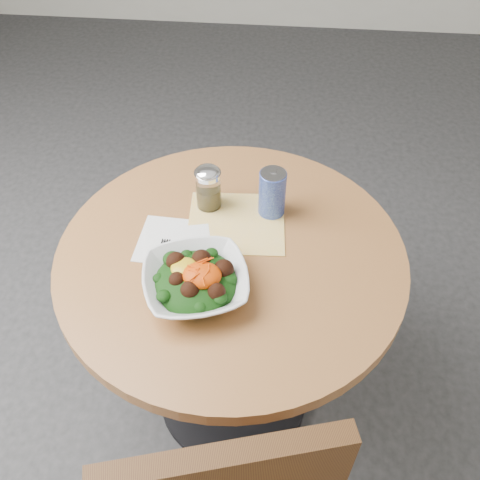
% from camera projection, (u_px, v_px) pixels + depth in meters
% --- Properties ---
extents(ground, '(6.00, 6.00, 0.00)m').
position_uv_depth(ground, '(234.00, 393.00, 1.91)').
color(ground, '#2C2B2E').
rests_on(ground, ground).
extents(table, '(0.90, 0.90, 0.75)m').
position_uv_depth(table, '(232.00, 298.00, 1.51)').
color(table, black).
rests_on(table, ground).
extents(cloth_napkin, '(0.27, 0.25, 0.00)m').
position_uv_depth(cloth_napkin, '(236.00, 223.00, 1.44)').
color(cloth_napkin, '#FFAF0D').
rests_on(cloth_napkin, table).
extents(paper_napkins, '(0.22, 0.22, 0.00)m').
position_uv_depth(paper_napkins, '(175.00, 245.00, 1.38)').
color(paper_napkins, white).
rests_on(paper_napkins, table).
extents(salad_bowl, '(0.31, 0.31, 0.09)m').
position_uv_depth(salad_bowl, '(196.00, 281.00, 1.26)').
color(salad_bowl, silver).
rests_on(salad_bowl, table).
extents(fork, '(0.02, 0.19, 0.00)m').
position_uv_depth(fork, '(158.00, 265.00, 1.33)').
color(fork, black).
rests_on(fork, table).
extents(spice_shaker, '(0.07, 0.07, 0.13)m').
position_uv_depth(spice_shaker, '(208.00, 188.00, 1.44)').
color(spice_shaker, silver).
rests_on(spice_shaker, table).
extents(beverage_can, '(0.07, 0.07, 0.14)m').
position_uv_depth(beverage_can, '(272.00, 193.00, 1.42)').
color(beverage_can, '#0D1891').
rests_on(beverage_can, table).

